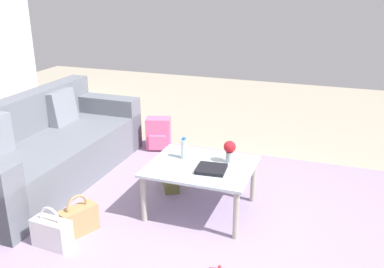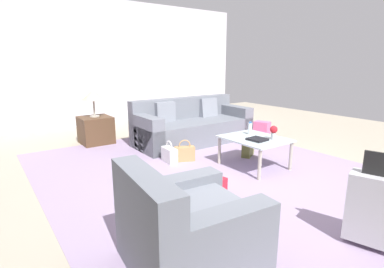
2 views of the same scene
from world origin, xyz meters
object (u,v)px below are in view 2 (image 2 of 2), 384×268
Objects in this scene: water_bottle at (250,129)px; flower_vase at (274,131)px; table_lamp at (93,95)px; handbag_white at (169,155)px; armchair at (184,233)px; handbag_olive at (248,149)px; couch at (191,127)px; backpack_pink at (262,132)px; coffee_table at (255,142)px; suitcase_silver at (373,208)px; side_table at (96,130)px; coffee_table_book at (257,139)px; handbag_red at (215,189)px; handbag_tan at (185,153)px.

flower_vase reaches higher than water_bottle.
table_lamp reaches higher than handbag_white.
armchair is 2.84× the size of handbag_olive.
couch is at bearing -50.41° from handbag_white.
backpack_pink is at bearing -56.19° from water_bottle.
coffee_table is 2.32× the size of backpack_pink.
armchair is 4.15m from backpack_pink.
armchair is at bearing 64.30° from suitcase_silver.
backpack_pink is at bearing -59.91° from handbag_olive.
side_table is 1.95m from handbag_white.
handbag_white is at bearing -163.30° from side_table.
couch is 1.89m from side_table.
water_bottle is 0.39× the size of table_lamp.
coffee_table_book is 0.70× the size of handbag_red.
side_table reaches higher than coffee_table.
coffee_table is at bearing -59.18° from armchair.
handbag_tan is at bearing -157.85° from table_lamp.
couch is at bearing -29.48° from handbag_red.
armchair is 4.15m from side_table.
handbag_white is at bearing 68.62° from handbag_olive.
side_table reaches higher than handbag_red.
side_table is 1.46× the size of backpack_pink.
suitcase_silver reaches higher than handbag_olive.
water_bottle is 1.48m from backpack_pink.
water_bottle is at bearing -148.39° from side_table.
water_bottle is at bearing -148.39° from table_lamp.
side_table is (2.92, 1.42, -0.21)m from coffee_table_book.
handbag_olive is at bearing -15.08° from flower_vase.
flower_vase is at bearing -145.71° from coffee_table.
flower_vase reaches higher than coffee_table.
handbag_red is at bearing 118.94° from water_bottle.
coffee_table_book is (-1.92, 0.18, 0.17)m from couch.
handbag_red is at bearing 102.65° from flower_vase.
water_bottle reaches higher than backpack_pink.
couch reaches higher than coffee_table_book.
handbag_tan is (-0.95, 0.80, -0.17)m from couch.
suitcase_silver is 2.12× the size of backpack_pink.
table_lamp reaches higher than coffee_table.
suitcase_silver is at bearing 160.02° from water_bottle.
suitcase_silver reaches higher than side_table.
armchair reaches higher than handbag_olive.
coffee_table_book is 1.98m from suitcase_silver.
flower_vase is at bearing -151.35° from side_table.
coffee_table_book is at bearing -154.07° from table_lamp.
armchair is 2.73m from water_bottle.
water_bottle is at bearing -125.26° from handbag_white.
couch is at bearing -122.10° from side_table.
handbag_olive is (-0.41, -1.03, 0.00)m from handbag_tan.
handbag_olive is 1.00× the size of handbag_red.
flower_vase is 0.57× the size of handbag_tan.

